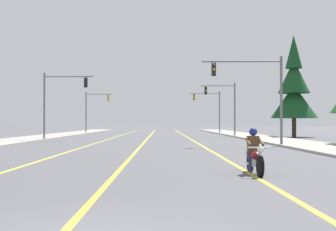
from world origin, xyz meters
TOP-DOWN VIEW (x-y plane):
  - lane_stripe_center at (-0.18, 45.00)m, footprint 0.16×100.00m
  - lane_stripe_left at (-3.91, 45.00)m, footprint 0.16×100.00m
  - lane_stripe_right at (4.07, 45.00)m, footprint 0.16×100.00m
  - sidewalk_kerb_right at (11.42, 40.00)m, footprint 4.40×110.00m
  - sidewalk_kerb_left at (-11.42, 40.00)m, footprint 4.40×110.00m
  - motorcycle_with_rider at (4.20, 8.79)m, footprint 0.70×2.19m
  - traffic_signal_near_right at (7.90, 26.49)m, footprint 5.58×0.37m
  - traffic_signal_near_left at (-8.27, 37.63)m, footprint 4.62×0.42m
  - traffic_signal_mid_right at (8.53, 48.20)m, footprint 4.00×0.38m
  - traffic_signal_mid_left at (-8.93, 64.71)m, footprint 3.97×0.47m
  - traffic_signal_far_right at (8.44, 63.03)m, footprint 4.47×0.37m
  - conifer_tree_right_verge_far at (15.94, 46.29)m, footprint 5.16×5.16m

SIDE VIEW (x-z plane):
  - lane_stripe_center at x=-0.18m, z-range 0.00..0.01m
  - lane_stripe_left at x=-3.91m, z-range 0.00..0.01m
  - lane_stripe_right at x=4.07m, z-range 0.00..0.01m
  - sidewalk_kerb_right at x=11.42m, z-range 0.00..0.14m
  - sidewalk_kerb_left at x=-11.42m, z-range 0.00..0.14m
  - motorcycle_with_rider at x=4.20m, z-range -0.14..1.32m
  - traffic_signal_mid_left at x=-8.93m, z-range 0.94..7.14m
  - traffic_signal_mid_right at x=8.53m, z-range 0.94..7.14m
  - traffic_signal_far_right at x=8.44m, z-range 0.97..7.17m
  - traffic_signal_near_left at x=-8.27m, z-range 0.98..7.18m
  - traffic_signal_near_right at x=7.90m, z-range 1.04..7.24m
  - conifer_tree_right_verge_far at x=15.94m, z-range -0.47..10.89m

